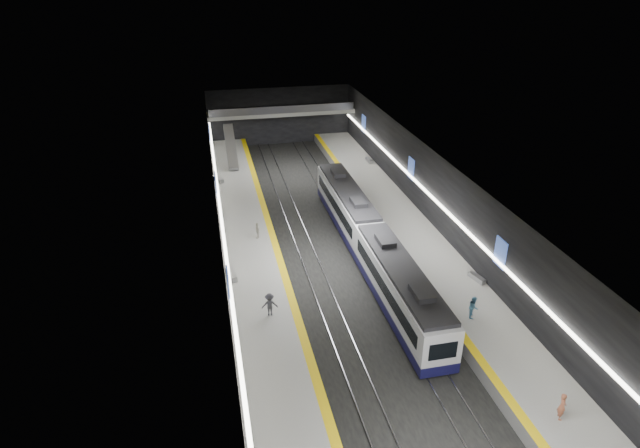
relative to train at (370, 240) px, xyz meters
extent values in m
plane|color=black|center=(-2.50, -0.04, -2.20)|extent=(70.00, 70.00, 0.00)
cube|color=beige|center=(-2.50, -0.04, 5.80)|extent=(20.00, 70.00, 0.04)
cube|color=black|center=(-12.50, -0.04, 1.80)|extent=(0.04, 70.00, 8.00)
cube|color=black|center=(7.50, -0.04, 1.80)|extent=(0.04, 70.00, 8.00)
cube|color=black|center=(-2.50, 34.96, 1.80)|extent=(20.00, 0.04, 8.00)
cube|color=slate|center=(-10.00, -0.04, -1.70)|extent=(5.00, 70.00, 1.00)
cube|color=#9A9A95|center=(-10.00, -0.04, -1.19)|extent=(5.00, 70.00, 0.02)
cube|color=yellow|center=(-7.80, -0.04, -1.18)|extent=(0.60, 70.00, 0.02)
cube|color=slate|center=(5.00, -0.04, -1.70)|extent=(5.00, 70.00, 1.00)
cube|color=#9A9A95|center=(5.00, -0.04, -1.19)|extent=(5.00, 70.00, 0.02)
cube|color=yellow|center=(2.80, -0.04, -1.18)|extent=(0.60, 70.00, 0.02)
cube|color=gray|center=(-5.72, -0.04, -2.14)|extent=(0.08, 70.00, 0.12)
cube|color=gray|center=(-4.28, -0.04, -2.14)|extent=(0.08, 70.00, 0.12)
cube|color=gray|center=(-0.72, -0.04, -2.14)|extent=(0.08, 70.00, 0.12)
cube|color=gray|center=(0.72, -0.04, -2.14)|extent=(0.08, 70.00, 0.12)
cube|color=#11103C|center=(0.00, -7.50, -1.45)|extent=(2.65, 15.00, 0.80)
cube|color=silver|center=(0.00, -7.50, 0.20)|extent=(2.65, 15.00, 2.50)
cube|color=black|center=(0.00, -7.50, 1.60)|extent=(2.44, 14.25, 0.30)
cube|color=black|center=(0.00, -7.50, 0.25)|extent=(2.69, 13.20, 1.00)
cube|color=black|center=(0.00, -15.02, 0.15)|extent=(1.85, 0.05, 1.20)
cube|color=#11103C|center=(0.00, 7.50, -1.45)|extent=(2.65, 15.00, 0.80)
cube|color=silver|center=(0.00, 7.50, 0.20)|extent=(2.65, 15.00, 2.50)
cube|color=black|center=(0.00, 7.50, 1.60)|extent=(2.44, 14.25, 0.30)
cube|color=black|center=(0.00, 7.50, 0.25)|extent=(2.69, 13.20, 1.00)
cube|color=black|center=(0.00, -0.02, 0.15)|extent=(1.85, 0.05, 1.20)
cube|color=#3955AB|center=(-12.42, -8.04, 2.30)|extent=(0.10, 1.50, 2.20)
cube|color=#3955AB|center=(-12.42, 9.96, 2.30)|extent=(0.10, 1.50, 2.20)
cube|color=#3955AB|center=(-12.42, 26.96, 2.30)|extent=(0.10, 1.50, 2.20)
cube|color=#3955AB|center=(7.42, -8.04, 2.30)|extent=(0.10, 1.50, 2.20)
cube|color=#3955AB|center=(7.42, 9.96, 2.30)|extent=(0.10, 1.50, 2.20)
cube|color=#3955AB|center=(7.42, 26.96, 2.30)|extent=(0.10, 1.50, 2.20)
cube|color=white|center=(-12.30, -0.04, 1.60)|extent=(0.25, 68.60, 0.12)
cube|color=white|center=(7.30, -0.04, 1.60)|extent=(0.25, 68.60, 0.12)
cube|color=gray|center=(-2.50, 32.96, 2.80)|extent=(20.00, 3.00, 0.50)
cube|color=#47474C|center=(-2.50, 31.51, 3.55)|extent=(19.60, 0.08, 1.00)
cube|color=#99999E|center=(-10.00, 25.96, 0.70)|extent=(1.20, 7.50, 3.92)
cube|color=#99999E|center=(-12.00, -1.43, -0.95)|extent=(0.87, 2.07, 0.49)
cube|color=#99999E|center=(-12.00, 19.59, -0.96)|extent=(1.23, 1.95, 0.46)
cube|color=#99999E|center=(7.00, -6.12, -0.99)|extent=(0.84, 1.72, 0.41)
cube|color=#99999E|center=(6.77, 22.07, -1.00)|extent=(0.47, 1.63, 0.40)
imported|color=#B96445|center=(4.76, -20.18, -0.33)|extent=(0.62, 0.74, 1.73)
imported|color=#518CB1|center=(4.39, -10.50, -0.37)|extent=(0.92, 1.00, 1.66)
imported|color=beige|center=(-9.17, 4.79, -0.43)|extent=(0.51, 0.95, 1.54)
imported|color=#3E3E45|center=(-9.65, -7.18, -0.31)|extent=(1.19, 0.74, 1.77)
camera|label=1|loc=(-12.94, -38.55, 21.73)|focal=30.00mm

